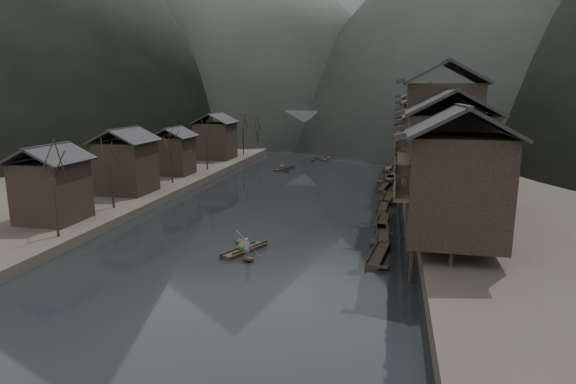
# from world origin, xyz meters

# --- Properties ---
(water) EXTENTS (300.00, 300.00, 0.00)m
(water) POSITION_xyz_m (0.00, 0.00, 0.00)
(water) COLOR black
(water) RESTS_ON ground
(right_bank) EXTENTS (40.00, 200.00, 1.80)m
(right_bank) POSITION_xyz_m (35.00, 40.00, 0.90)
(right_bank) COLOR #2D2823
(right_bank) RESTS_ON ground
(left_bank) EXTENTS (40.00, 200.00, 1.20)m
(left_bank) POSITION_xyz_m (-35.00, 40.00, 0.60)
(left_bank) COLOR #2D2823
(left_bank) RESTS_ON ground
(stilt_houses) EXTENTS (9.00, 67.60, 16.90)m
(stilt_houses) POSITION_xyz_m (17.28, 18.82, 8.90)
(stilt_houses) COLOR black
(stilt_houses) RESTS_ON ground
(left_houses) EXTENTS (8.10, 53.20, 8.73)m
(left_houses) POSITION_xyz_m (-20.50, 20.12, 5.66)
(left_houses) COLOR black
(left_houses) RESTS_ON left_bank
(bare_trees) EXTENTS (3.85, 71.96, 7.71)m
(bare_trees) POSITION_xyz_m (-17.00, 23.14, 6.60)
(bare_trees) COLOR black
(bare_trees) RESTS_ON left_bank
(moored_sampans) EXTENTS (3.01, 53.59, 0.47)m
(moored_sampans) POSITION_xyz_m (12.00, 18.18, 0.20)
(moored_sampans) COLOR black
(moored_sampans) RESTS_ON water
(midriver_boats) EXTENTS (8.02, 18.73, 0.44)m
(midriver_boats) POSITION_xyz_m (-3.80, 44.32, 0.20)
(midriver_boats) COLOR black
(midriver_boats) RESTS_ON water
(stone_bridge) EXTENTS (40.00, 6.00, 9.00)m
(stone_bridge) POSITION_xyz_m (-0.00, 72.00, 5.11)
(stone_bridge) COLOR #4C4C4F
(stone_bridge) RESTS_ON ground
(hero_sampan) EXTENTS (3.07, 5.28, 0.44)m
(hero_sampan) POSITION_xyz_m (0.23, -6.50, 0.20)
(hero_sampan) COLOR black
(hero_sampan) RESTS_ON water
(cargo_heap) EXTENTS (1.19, 1.55, 0.71)m
(cargo_heap) POSITION_xyz_m (0.13, -6.27, 0.80)
(cargo_heap) COLOR black
(cargo_heap) RESTS_ON hero_sampan
(boatman) EXTENTS (0.70, 0.56, 1.68)m
(boatman) POSITION_xyz_m (1.01, -8.21, 1.28)
(boatman) COLOR slate
(boatman) RESTS_ON hero_sampan
(bamboo_pole) EXTENTS (1.57, 2.00, 2.94)m
(bamboo_pole) POSITION_xyz_m (1.21, -8.21, 3.60)
(bamboo_pole) COLOR #8C7A51
(bamboo_pole) RESTS_ON boatman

